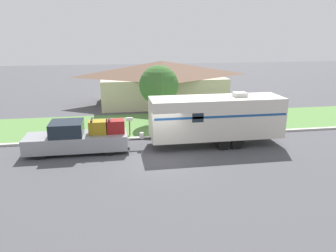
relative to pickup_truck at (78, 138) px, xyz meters
name	(u,v)px	position (x,y,z in m)	size (l,w,h in m)	color
ground_plane	(162,158)	(4.93, -1.81, -0.90)	(120.00, 120.00, 0.00)	#47474C
curb_strip	(154,137)	(4.93, 1.94, -0.83)	(80.00, 0.30, 0.14)	beige
lawn_strip	(149,124)	(4.93, 5.59, -0.88)	(80.00, 7.00, 0.03)	#568442
house_across_street	(162,81)	(7.21, 13.80, 1.35)	(13.15, 8.17, 4.34)	beige
pickup_truck	(78,138)	(0.00, 0.00, 0.00)	(6.19, 2.05, 2.05)	black
travel_trailer	(216,117)	(8.73, 0.00, 0.95)	(9.76, 2.47, 3.42)	black
mailbox	(129,122)	(3.29, 2.92, 0.10)	(0.48, 0.20, 1.31)	brown
tree_in_yard	(159,85)	(5.80, 5.67, 2.23)	(3.10, 3.10, 4.68)	brown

